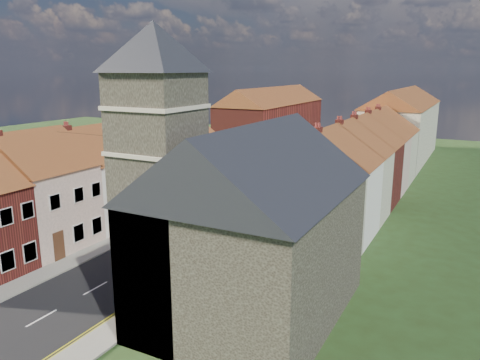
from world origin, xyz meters
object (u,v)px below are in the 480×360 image
Objects in this scene: church at (240,212)px; lamppost at (199,171)px; car_mid at (251,187)px; pedestrian_right at (227,234)px; car_far at (277,175)px; car_near at (155,234)px; car_distant at (308,153)px.

church reaches higher than lamppost.
church is 3.26× the size of car_mid.
pedestrian_right is (-5.51, 8.37, -4.83)m from church.
lamppost is 14.50m from car_far.
car_near is at bearing -77.78° from lamppost.
pedestrian_right is at bearing -80.71° from car_mid.
car_far is at bearing 109.49° from church.
car_near is 0.82× the size of car_mid.
church is at bearing -80.68° from car_far.
car_near is 16.53m from car_mid.
car_mid is 0.96× the size of car_distant.
pedestrian_right is (5.35, -14.98, 0.28)m from car_mid.
pedestrian_right is at bearing -88.53° from car_distant.
car_distant is 38.95m from pedestrian_right.
car_mid is (-10.86, 23.35, -5.11)m from church.
lamppost reaches higher than pedestrian_right.
pedestrian_right reaches higher than car_mid.
car_distant is 2.62× the size of pedestrian_right.
pedestrian_right is at bearing 19.70° from car_near.
church is at bearing 118.79° from pedestrian_right.
church is 11.12m from pedestrian_right.
lamppost is at bearing -119.47° from car_mid.
car_mid is 1.21× the size of car_far.
car_near is 0.78× the size of car_distant.
car_near reaches higher than car_far.
pedestrian_right reaches higher than car_distant.
car_near is at bearing -100.60° from car_far.
car_far is 2.07× the size of pedestrian_right.
car_far is 0.79× the size of car_distant.
car_mid reaches higher than car_distant.
car_far is (0.00, 7.33, -0.21)m from car_mid.
car_mid is at bearing -74.91° from pedestrian_right.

